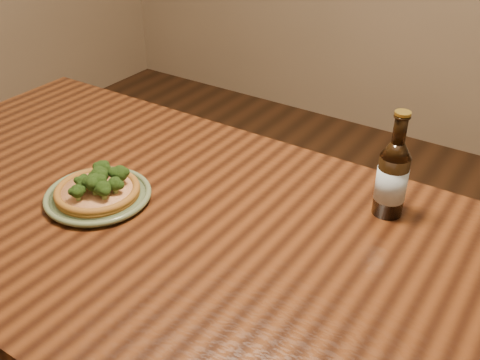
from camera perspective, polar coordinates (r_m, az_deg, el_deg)
The scene contains 4 objects.
table at distance 1.36m, azimuth -8.68°, elevation -6.13°, with size 1.60×0.90×0.75m.
plate at distance 1.35m, azimuth -14.22°, elevation -1.56°, with size 0.25×0.25×0.02m.
pizza at distance 1.34m, azimuth -14.22°, elevation -0.85°, with size 0.20×0.20×0.07m.
beer_bottle at distance 1.27m, azimuth 15.20°, elevation 0.24°, with size 0.07×0.07×0.25m.
Camera 1 is at (0.75, -0.67, 1.48)m, focal length 42.00 mm.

